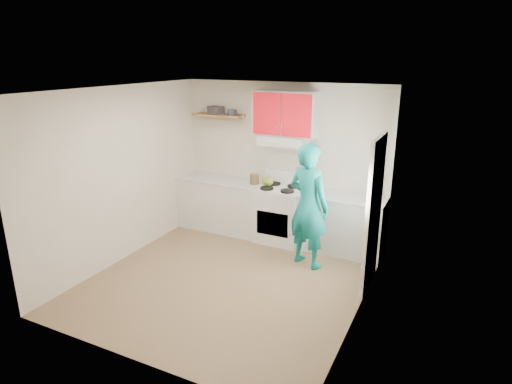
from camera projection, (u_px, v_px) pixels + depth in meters
The scene contains 21 objects.
floor at pixel (229, 279), 6.06m from camera, with size 3.80×3.80×0.00m, color brown.
ceiling at pixel (225, 90), 5.28m from camera, with size 3.60×3.80×0.04m, color white.
back_wall at pixel (283, 161), 7.30m from camera, with size 3.60×0.04×2.60m, color beige.
front_wall at pixel (127, 245), 4.04m from camera, with size 3.60×0.04×2.60m, color beige.
left_wall at pixel (122, 175), 6.42m from camera, with size 0.04×3.80×2.60m, color beige.
right_wall at pixel (365, 212), 4.92m from camera, with size 0.04×3.80×2.60m, color beige.
door at pixel (373, 214), 5.61m from camera, with size 0.05×0.85×2.05m, color white.
door_glass at pixel (374, 183), 5.50m from camera, with size 0.01×0.55×0.95m, color white.
counter_left at pixel (222, 205), 7.73m from camera, with size 1.52×0.60×0.90m, color silver.
counter_right at pixel (341, 224), 6.82m from camera, with size 1.32×0.60×0.90m, color silver.
stove at pixel (280, 214), 7.23m from camera, with size 0.76×0.65×0.92m, color white.
range_hood at pixel (284, 140), 6.95m from camera, with size 0.76×0.44×0.15m, color silver.
upper_cabinets at pixel (286, 113), 6.87m from camera, with size 1.02×0.33×0.70m, color red.
shelf at pixel (219, 115), 7.44m from camera, with size 0.90×0.30×0.04m, color brown.
books at pixel (216, 110), 7.45m from camera, with size 0.25×0.18×0.13m, color #443D45.
tin at pixel (232, 112), 7.29m from camera, with size 0.16×0.16×0.10m, color #333D4C.
kettle at pixel (268, 181), 7.19m from camera, with size 0.18×0.18×0.16m, color olive.
crock at pixel (254, 180), 7.29m from camera, with size 0.16×0.16×0.19m, color #503D23.
cutting_board at pixel (316, 194), 6.83m from camera, with size 0.27×0.20×0.02m, color olive.
silicone_mat at pixel (373, 200), 6.54m from camera, with size 0.33×0.27×0.01m, color #B1121E.
person at pixel (309, 206), 6.24m from camera, with size 0.68×0.44×1.85m, color #0E837F.
Camera 1 is at (2.70, -4.70, 2.99)m, focal length 30.34 mm.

